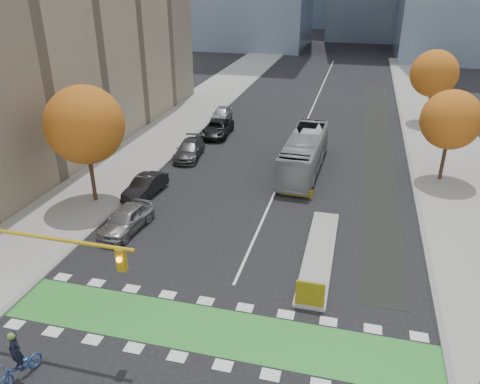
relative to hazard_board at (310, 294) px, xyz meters
The scene contains 22 objects.
ground 5.85m from the hazard_board, 133.60° to the right, with size 300.00×300.00×0.00m, color black.
sidewalk_west 23.59m from the hazard_board, 137.92° to the left, with size 7.00×120.00×0.15m, color gray.
sidewalk_east 18.45m from the hazard_board, 58.98° to the left, with size 7.00×120.00×0.15m, color gray.
curb_west 21.12m from the hazard_board, 131.54° to the left, with size 0.30×120.00×0.16m, color gray.
curb_east 16.92m from the hazard_board, 69.21° to the left, with size 0.30×120.00×0.16m, color gray.
bike_crossing 4.89m from the hazard_board, 145.98° to the right, with size 20.00×3.00×0.01m, color #2D8A2E.
centre_line 36.03m from the hazard_board, 96.38° to the left, with size 0.15×70.00×0.01m, color silver.
bike_lane_paint 26.05m from the hazard_board, 82.27° to the left, with size 2.50×50.00×0.01m, color black.
median_island 4.85m from the hazard_board, 90.00° to the left, with size 1.60×10.00×0.16m, color gray.
hazard_board is the anchor object (origin of this frame).
building_west 35.18m from the hazard_board, 147.56° to the left, with size 16.00×44.00×25.00m, color gray.
tree_west 18.44m from the hazard_board, 154.01° to the left, with size 5.20×5.20×8.22m.
tree_east_near 19.93m from the hazard_board, 65.80° to the left, with size 4.40×4.40×7.08m.
tree_east_far 35.13m from the hazard_board, 75.88° to the left, with size 4.80×4.80×7.65m.
traffic_signal_west 13.23m from the hazard_board, 158.45° to the right, with size 8.53×0.56×5.20m.
cyclist 12.81m from the hazard_board, 145.63° to the right, with size 1.19×2.12×2.32m.
bus 17.39m from the hazard_board, 98.48° to the left, with size 2.57×10.98×3.06m, color #989E9F.
parked_car_a 12.85m from the hazard_board, 158.82° to the left, with size 1.85×4.61×1.57m, color #949599.
parked_car_b 16.19m from the hazard_board, 143.44° to the left, with size 1.51×4.33×1.43m, color black.
parked_car_c 21.71m from the hazard_board, 125.43° to the left, with size 2.03×4.99×1.45m, color #47474B.
parked_car_d 26.94m from the hazard_board, 116.45° to the left, with size 2.45×5.31×1.47m, color black.
parked_car_e 31.89m from the hazard_board, 114.06° to the left, with size 1.79×4.46×1.52m, color #AAABB0.
Camera 1 is at (5.28, -14.15, 14.70)m, focal length 35.00 mm.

